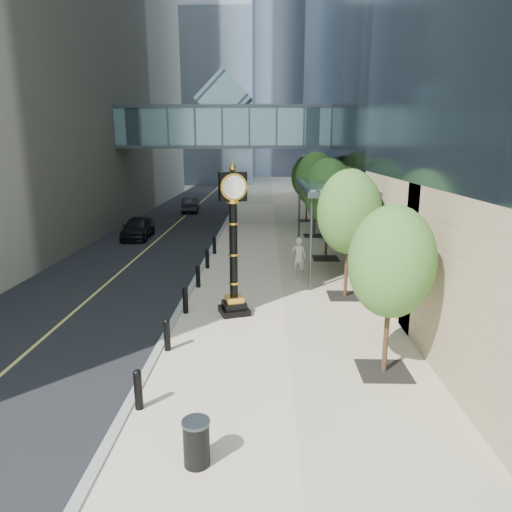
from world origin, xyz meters
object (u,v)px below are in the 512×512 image
Objects in this scene: street_clock at (233,252)px; pedestrian at (299,257)px; car_near at (138,228)px; trash_bin at (197,444)px; car_far at (191,204)px.

pedestrian is (2.72, 4.99, -1.40)m from street_clock.
car_near is (-10.28, 9.23, -0.27)m from pedestrian.
street_clock is 8.53m from trash_bin.
street_clock is 1.27× the size of car_near.
street_clock is 27.81m from car_far.
car_near is at bearing 108.21° from trash_bin.
street_clock reaches higher than pedestrian.
trash_bin is 0.21× the size of car_near.
trash_bin is 35.88m from car_far.
pedestrian reaches higher than car_near.
car_far reaches higher than trash_bin.
pedestrian is 0.47× the size of car_far.
trash_bin is 13.61m from pedestrian.
car_far is at bearing 80.16° from car_near.
car_far is at bearing 83.65° from street_clock.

